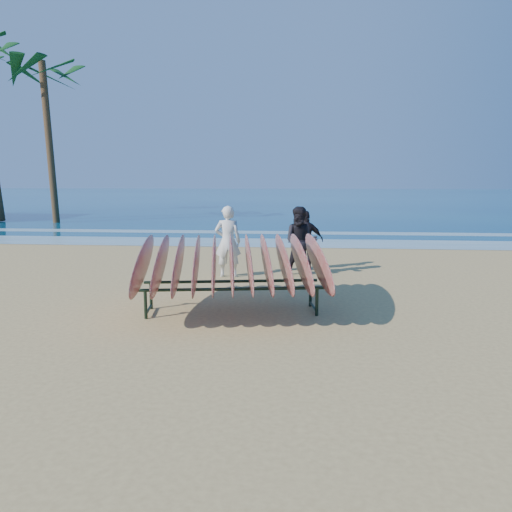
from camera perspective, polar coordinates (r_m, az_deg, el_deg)
The scene contains 9 objects.
ground at distance 8.72m, azimuth -0.49°, elevation -7.00°, with size 120.00×120.00×0.00m, color tan.
ocean at distance 63.39m, azimuth 4.52°, elevation 6.75°, with size 160.00×160.00×0.00m, color navy.
foam_near at distance 18.52m, azimuth 2.61°, elevation 1.53°, with size 160.00×160.00×0.00m, color white.
foam_far at distance 21.99m, azimuth 3.04°, elevation 2.69°, with size 160.00×160.00×0.00m, color white.
surfboard_rack at distance 8.84m, azimuth -2.81°, elevation -0.77°, with size 3.59×3.38×1.46m.
person_white at distance 12.10m, azimuth -3.23°, elevation 1.67°, with size 0.63×0.41×1.73m, color silver.
person_dark_a at distance 12.20m, azimuth 5.14°, elevation 1.64°, with size 0.83×0.65×1.71m, color black.
person_dark_b at distance 13.06m, azimuth 5.71°, elevation 1.79°, with size 0.91×0.38×1.56m, color black.
palm_mid at distance 29.18m, azimuth -22.97°, elevation 18.49°, with size 5.20×5.20×8.47m.
Camera 1 is at (0.84, -8.34, 2.39)m, focal length 35.00 mm.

